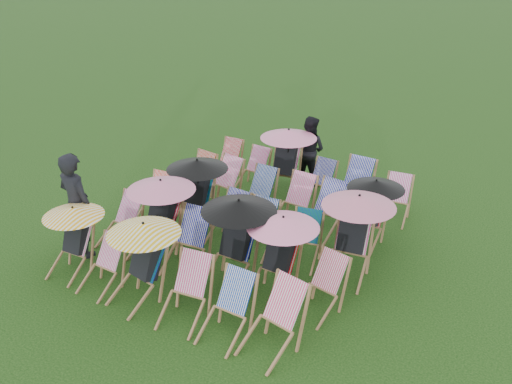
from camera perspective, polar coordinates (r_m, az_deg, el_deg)
The scene contains 33 objects.
ground at distance 10.68m, azimuth -1.45°, elevation -5.19°, with size 100.00×100.00×0.00m, color black.
deckchair_0 at distance 10.05m, azimuth -17.98°, elevation -4.51°, with size 1.01×1.06×1.20m.
deckchair_1 at distance 9.60m, azimuth -15.21°, elevation -7.13°, with size 0.58×0.79×0.83m.
deckchair_2 at distance 9.02m, azimuth -11.59°, elevation -6.77°, with size 1.14×1.21×1.35m.
deckchair_3 at distance 8.64m, azimuth -7.12°, elevation -9.90°, with size 0.73×0.94×0.95m.
deckchair_4 at distance 8.28m, azimuth -2.98°, elevation -11.63°, with size 0.63×0.87×0.92m.
deckchair_5 at distance 8.01m, azimuth 1.67°, elevation -12.73°, with size 0.82×1.02×0.99m.
deckchair_6 at distance 10.76m, azimuth -13.46°, elevation -2.92°, with size 0.68×0.89×0.91m.
deckchair_7 at distance 10.17m, azimuth -9.88°, elevation -2.43°, with size 1.20×1.26×1.42m.
deckchair_8 at distance 9.82m, azimuth -6.94°, elevation -5.01°, with size 0.72×0.96×0.99m.
deckchair_9 at distance 9.28m, azimuth -2.31°, elevation -4.82°, with size 1.23×1.27×1.46m.
deckchair_10 at distance 8.99m, azimuth 2.08°, elevation -6.31°, with size 1.14×1.19×1.35m.
deckchair_11 at distance 8.80m, azimuth 6.45°, elevation -9.39°, with size 0.73×0.91×0.88m.
deckchair_12 at distance 11.54m, azimuth -10.09°, elevation -0.63°, with size 0.63×0.85×0.88m.
deckchair_13 at distance 10.97m, azimuth -6.26°, elevation -0.11°, with size 1.17×1.25×1.39m.
deckchair_14 at distance 10.61m, azimuth -2.86°, elevation -2.66°, with size 0.64×0.86×0.89m.
deckchair_15 at distance 10.27m, azimuth 0.19°, elevation -3.64°, with size 0.66×0.87×0.90m.
deckchair_16 at distance 9.97m, azimuth 4.76°, elevation -4.80°, with size 0.71×0.88×0.86m.
deckchair_17 at distance 9.56m, azimuth 9.56°, elevation -4.25°, with size 1.22×1.31×1.45m.
deckchair_18 at distance 12.29m, azimuth -6.09°, elevation 1.48°, with size 0.74×0.94×0.94m.
deckchair_19 at distance 11.91m, azimuth -3.56°, elevation 0.85°, with size 0.79×0.99×0.98m.
deckchair_20 at distance 11.57m, azimuth 0.09°, elevation -0.06°, with size 0.63×0.86×0.91m.
deckchair_21 at distance 11.17m, azimuth 3.82°, elevation -0.98°, with size 0.68×0.91×0.95m.
deckchair_22 at distance 10.85m, azimuth 6.74°, elevation -1.85°, with size 0.78×0.99×0.99m.
deckchair_23 at distance 10.63m, azimuth 11.30°, elevation -1.85°, with size 1.04×1.08×1.24m.
deckchair_24 at distance 13.25m, azimuth -2.99°, elevation 3.22°, with size 0.58×0.80×0.85m.
deckchair_25 at distance 12.73m, azimuth -0.33°, elevation 2.30°, with size 0.61×0.82×0.86m.
deckchair_26 at distance 12.32m, azimuth 2.85°, elevation 3.13°, with size 1.21×1.31×1.44m.
deckchair_27 at distance 12.16m, azimuth 6.22°, elevation 0.96°, with size 0.63×0.83×0.85m.
deckchair_28 at distance 11.90m, azimuth 9.68°, elevation 0.58°, with size 0.71×0.96×1.01m.
deckchair_29 at distance 11.68m, azimuth 13.76°, elevation -0.72°, with size 0.65×0.85×0.86m.
person_left at distance 10.41m, azimuth -17.52°, elevation -1.25°, with size 0.71×0.46×1.94m, color black.
person_rear at distance 12.90m, azimuth 5.35°, elevation 4.23°, with size 0.76×0.59×1.57m, color black.
Camera 1 is at (4.92, -7.74, 5.47)m, focal length 40.00 mm.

